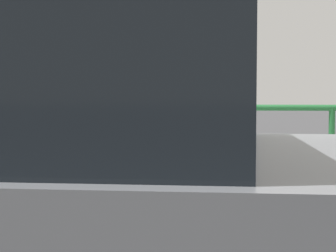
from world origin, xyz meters
TOP-DOWN VIEW (x-y plane):
  - sidewalk_curb at (0.00, 1.22)m, footprint 36.00×2.44m
  - parking_meter at (0.23, 0.31)m, footprint 0.19×0.20m
  - pedestrian_at_meter at (0.84, 0.43)m, footprint 0.60×0.62m
  - parked_hatchback_gray at (0.06, -1.23)m, footprint 4.01×1.78m
  - background_railing at (0.00, 2.24)m, footprint 24.06×0.06m

SIDE VIEW (x-z plane):
  - sidewalk_curb at x=0.00m, z-range 0.00..0.14m
  - parked_hatchback_gray at x=0.06m, z-range 0.01..1.82m
  - background_railing at x=0.00m, z-range 0.38..1.50m
  - pedestrian_at_meter at x=0.84m, z-range 0.25..1.89m
  - parking_meter at x=0.23m, z-range 0.52..2.09m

